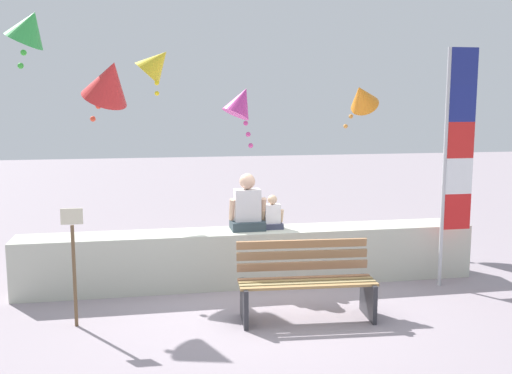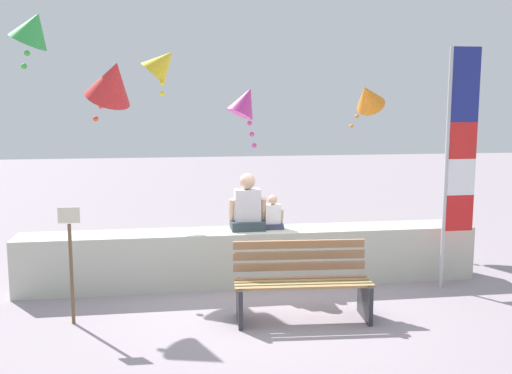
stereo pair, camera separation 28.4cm
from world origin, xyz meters
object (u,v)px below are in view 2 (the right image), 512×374
Objects in this scene: park_bench at (302,284)px; sign_post at (71,256)px; flag_banner at (457,151)px; kite_green at (33,28)px; person_child at (273,215)px; kite_red at (112,81)px; kite_yellow at (162,63)px; kite_magenta at (245,102)px; person_adult at (247,208)px; kite_orange at (368,97)px.

park_bench is 1.20× the size of sign_post.
kite_green is (-5.63, 1.40, 1.66)m from flag_banner.
kite_red is at bearing 155.83° from person_child.
kite_green is at bearing -130.72° from kite_yellow.
kite_magenta is 2.33m from kite_red.
kite_magenta reaches higher than person_adult.
kite_magenta is (-0.13, 1.97, 1.57)m from person_child.
kite_green reaches higher than person_adult.
sign_post is (-4.93, -0.64, -1.08)m from flag_banner.
person_child is at bearing -24.17° from kite_red.
kite_yellow reaches higher than person_child.
park_bench is 2.07× the size of person_adult.
kite_red reaches higher than person_child.
park_bench is at bearing -86.26° from person_child.
kite_orange is (5.35, 1.42, -0.92)m from kite_green.
person_child is at bearing -61.86° from kite_yellow.
sign_post is (-2.64, 0.20, 0.39)m from park_bench.
person_adult is 0.88× the size of kite_green.
kite_orange is (2.46, 2.20, 1.55)m from person_adult.
person_child is 0.35× the size of sign_post.
kite_red is at bearing 160.74° from flag_banner.
sign_post is (-2.54, -1.25, -0.15)m from person_child.
kite_magenta is at bearing -31.23° from kite_yellow.
flag_banner is 3.67m from kite_magenta.
kite_orange reaches higher than person_adult.
sign_post is at bearing -126.84° from kite_magenta.
person_child is at bearing -86.36° from kite_magenta.
kite_yellow is at bearing 118.14° from person_child.
park_bench is at bearing -69.44° from kite_yellow.
person_adult is 2.75m from kite_red.
kite_green reaches higher than kite_orange.
kite_red is at bearing -164.39° from kite_orange.
person_adult is 2.53m from sign_post.
kite_yellow is at bearing 138.67° from flag_banner.
kite_orange is at bearing 15.61° from kite_red.
kite_orange reaches higher than park_bench.
kite_yellow is (-1.60, 4.26, 2.79)m from park_bench.
person_child is 2.63m from flag_banner.
person_adult is 0.85× the size of kite_orange.
person_child is 2.84m from sign_post.
person_adult is at bearing -179.94° from person_child.
person_child is 0.43× the size of kite_red.
person_child is at bearing -133.65° from kite_orange.
person_adult is 3.88m from kite_green.
person_child is at bearing 165.59° from flag_banner.
person_adult is 0.71× the size of kite_red.
park_bench is 4.14m from kite_red.
park_bench is 3.42× the size of person_child.
flag_banner reaches higher than person_adult.
sign_post is (-2.19, -1.25, -0.27)m from person_adult.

